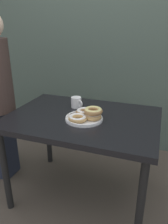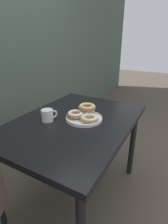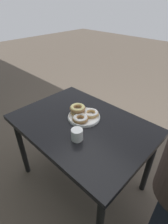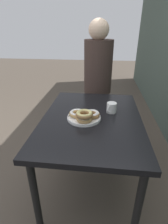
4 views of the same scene
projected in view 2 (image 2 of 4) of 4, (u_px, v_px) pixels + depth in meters
ground_plane at (90, 200)px, 1.50m from camera, size 14.00×14.00×0.00m
dining_table at (75, 129)px, 1.31m from camera, size 1.11×0.79×0.73m
donut_plate at (84, 114)px, 1.28m from camera, size 0.28×0.27×0.09m
coffee_mug at (48, 115)px, 1.25m from camera, size 0.11×0.08×0.09m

